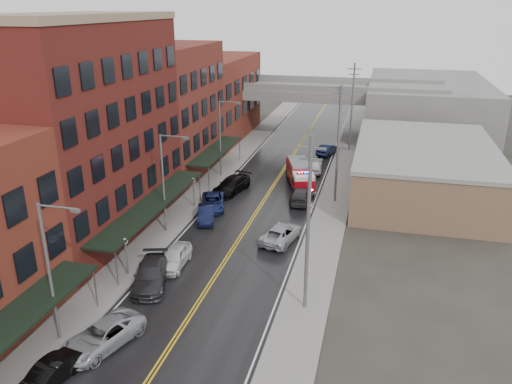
# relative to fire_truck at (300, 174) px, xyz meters

# --- Properties ---
(road) EXTENTS (11.00, 160.00, 0.02)m
(road) POSITION_rel_fire_truck_xyz_m (-2.90, -8.78, -1.41)
(road) COLOR black
(road) RESTS_ON ground
(sidewalk_left) EXTENTS (3.00, 160.00, 0.15)m
(sidewalk_left) POSITION_rel_fire_truck_xyz_m (-10.20, -8.78, -1.35)
(sidewalk_left) COLOR slate
(sidewalk_left) RESTS_ON ground
(sidewalk_right) EXTENTS (3.00, 160.00, 0.15)m
(sidewalk_right) POSITION_rel_fire_truck_xyz_m (4.40, -8.78, -1.35)
(sidewalk_right) COLOR slate
(sidewalk_right) RESTS_ON ground
(curb_left) EXTENTS (0.30, 160.00, 0.15)m
(curb_left) POSITION_rel_fire_truck_xyz_m (-8.55, -8.78, -1.35)
(curb_left) COLOR gray
(curb_left) RESTS_ON ground
(curb_right) EXTENTS (0.30, 160.00, 0.15)m
(curb_right) POSITION_rel_fire_truck_xyz_m (2.75, -8.78, -1.35)
(curb_right) COLOR gray
(curb_right) RESTS_ON ground
(brick_building_b) EXTENTS (9.00, 20.00, 18.00)m
(brick_building_b) POSITION_rel_fire_truck_xyz_m (-16.20, -15.78, 7.58)
(brick_building_b) COLOR maroon
(brick_building_b) RESTS_ON ground
(brick_building_c) EXTENTS (9.00, 15.00, 15.00)m
(brick_building_c) POSITION_rel_fire_truck_xyz_m (-16.20, 1.72, 6.08)
(brick_building_c) COLOR maroon
(brick_building_c) RESTS_ON ground
(brick_building_far) EXTENTS (9.00, 20.00, 12.00)m
(brick_building_far) POSITION_rel_fire_truck_xyz_m (-16.20, 19.22, 4.58)
(brick_building_far) COLOR brown
(brick_building_far) RESTS_ON ground
(tan_building) EXTENTS (14.00, 22.00, 5.00)m
(tan_building) POSITION_rel_fire_truck_xyz_m (13.10, 1.22, 1.08)
(tan_building) COLOR #835F47
(tan_building) RESTS_ON ground
(right_far_block) EXTENTS (18.00, 30.00, 8.00)m
(right_far_block) POSITION_rel_fire_truck_xyz_m (15.10, 31.22, 2.58)
(right_far_block) COLOR slate
(right_far_block) RESTS_ON ground
(awning_1) EXTENTS (2.60, 18.00, 3.09)m
(awning_1) POSITION_rel_fire_truck_xyz_m (-10.39, -15.78, 1.57)
(awning_1) COLOR black
(awning_1) RESTS_ON ground
(awning_2) EXTENTS (2.60, 13.00, 3.09)m
(awning_2) POSITION_rel_fire_truck_xyz_m (-10.38, 1.72, 1.56)
(awning_2) COLOR black
(awning_2) RESTS_ON ground
(globe_lamp_1) EXTENTS (0.44, 0.44, 3.12)m
(globe_lamp_1) POSITION_rel_fire_truck_xyz_m (-9.30, -22.78, 0.89)
(globe_lamp_1) COLOR #59595B
(globe_lamp_1) RESTS_ON ground
(globe_lamp_2) EXTENTS (0.44, 0.44, 3.12)m
(globe_lamp_2) POSITION_rel_fire_truck_xyz_m (-9.30, -8.78, 0.89)
(globe_lamp_2) COLOR #59595B
(globe_lamp_2) RESTS_ON ground
(street_lamp_0) EXTENTS (2.64, 0.22, 9.00)m
(street_lamp_0) POSITION_rel_fire_truck_xyz_m (-9.44, -30.78, 3.76)
(street_lamp_0) COLOR #59595B
(street_lamp_0) RESTS_ON ground
(street_lamp_1) EXTENTS (2.64, 0.22, 9.00)m
(street_lamp_1) POSITION_rel_fire_truck_xyz_m (-9.44, -14.78, 3.76)
(street_lamp_1) COLOR #59595B
(street_lamp_1) RESTS_ON ground
(street_lamp_2) EXTENTS (2.64, 0.22, 9.00)m
(street_lamp_2) POSITION_rel_fire_truck_xyz_m (-9.44, 1.22, 3.76)
(street_lamp_2) COLOR #59595B
(street_lamp_2) RESTS_ON ground
(utility_pole_0) EXTENTS (1.80, 0.24, 12.00)m
(utility_pole_0) POSITION_rel_fire_truck_xyz_m (4.30, -23.78, 4.88)
(utility_pole_0) COLOR #59595B
(utility_pole_0) RESTS_ON ground
(utility_pole_1) EXTENTS (1.80, 0.24, 12.00)m
(utility_pole_1) POSITION_rel_fire_truck_xyz_m (4.30, -3.78, 4.88)
(utility_pole_1) COLOR #59595B
(utility_pole_1) RESTS_ON ground
(utility_pole_2) EXTENTS (1.80, 0.24, 12.00)m
(utility_pole_2) POSITION_rel_fire_truck_xyz_m (4.30, 16.22, 4.88)
(utility_pole_2) COLOR #59595B
(utility_pole_2) RESTS_ON ground
(overpass) EXTENTS (40.00, 10.00, 7.50)m
(overpass) POSITION_rel_fire_truck_xyz_m (-2.90, 23.22, 4.56)
(overpass) COLOR slate
(overpass) RESTS_ON ground
(fire_truck) EXTENTS (4.52, 7.55, 2.63)m
(fire_truck) POSITION_rel_fire_truck_xyz_m (0.00, 0.00, 0.00)
(fire_truck) COLOR #9C0711
(fire_truck) RESTS_ON ground
(parked_car_left_1) EXTENTS (2.04, 4.24, 1.34)m
(parked_car_left_1) POSITION_rel_fire_truck_xyz_m (-7.90, -34.40, -0.75)
(parked_car_left_1) COLOR black
(parked_car_left_1) RESTS_ON ground
(parked_car_left_2) EXTENTS (4.09, 5.90, 1.50)m
(parked_car_left_2) POSITION_rel_fire_truck_xyz_m (-6.80, -30.68, -0.68)
(parked_car_left_2) COLOR #999DA1
(parked_car_left_2) RESTS_ON ground
(parked_car_left_3) EXTENTS (3.77, 5.98, 1.62)m
(parked_car_left_3) POSITION_rel_fire_truck_xyz_m (-7.05, -23.49, -0.62)
(parked_car_left_3) COLOR #29292C
(parked_car_left_3) RESTS_ON ground
(parked_car_left_4) EXTENTS (2.03, 4.57, 1.53)m
(parked_car_left_4) POSITION_rel_fire_truck_xyz_m (-6.50, -20.49, -0.66)
(parked_car_left_4) COLOR silver
(parked_car_left_4) RESTS_ON ground
(parked_car_left_5) EXTENTS (2.74, 4.49, 1.40)m
(parked_car_left_5) POSITION_rel_fire_truck_xyz_m (-7.04, -11.58, -0.72)
(parked_car_left_5) COLOR black
(parked_car_left_5) RESTS_ON ground
(parked_car_left_6) EXTENTS (3.64, 5.38, 1.37)m
(parked_car_left_6) POSITION_rel_fire_truck_xyz_m (-7.41, -8.51, -0.74)
(parked_car_left_6) COLOR navy
(parked_car_left_6) RESTS_ON ground
(parked_car_left_7) EXTENTS (3.56, 6.07, 1.65)m
(parked_car_left_7) POSITION_rel_fire_truck_xyz_m (-6.88, -3.67, -0.60)
(parked_car_left_7) COLOR black
(parked_car_left_7) RESTS_ON ground
(parked_car_right_0) EXTENTS (3.49, 5.65, 1.46)m
(parked_car_right_0) POSITION_rel_fire_truck_xyz_m (0.70, -14.11, -0.69)
(parked_car_right_0) COLOR #A4A6AB
(parked_car_right_0) RESTS_ON ground
(parked_car_right_1) EXTENTS (2.31, 5.19, 1.48)m
(parked_car_right_1) POSITION_rel_fire_truck_xyz_m (0.88, -4.58, -0.68)
(parked_car_right_1) COLOR #29292C
(parked_car_right_1) RESTS_ON ground
(parked_car_right_2) EXTENTS (2.29, 4.69, 1.54)m
(parked_car_right_2) POSITION_rel_fire_truck_xyz_m (0.85, 5.64, -0.65)
(parked_car_right_2) COLOR white
(parked_car_right_2) RESTS_ON ground
(parked_car_right_3) EXTENTS (2.86, 4.69, 1.46)m
(parked_car_right_3) POSITION_rel_fire_truck_xyz_m (1.62, 13.42, -0.69)
(parked_car_right_3) COLOR black
(parked_car_right_3) RESTS_ON ground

